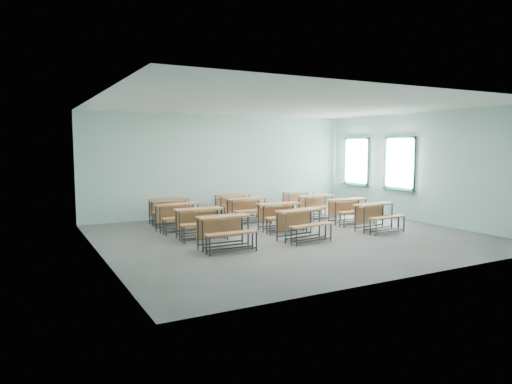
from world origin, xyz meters
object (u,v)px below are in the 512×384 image
at_px(desk_unit_r2c2, 318,203).
at_px(desk_unit_r3c0, 170,207).
at_px(desk_unit_r0c1, 301,220).
at_px(desk_unit_r0c2, 377,213).
at_px(desk_unit_r1c1, 281,212).
at_px(desk_unit_r3c2, 301,198).
at_px(desk_unit_r1c0, 200,219).
at_px(desk_unit_r0c0, 225,227).
at_px(desk_unit_r2c0, 179,213).
at_px(desk_unit_r1c2, 350,207).
at_px(desk_unit_r2c1, 248,207).
at_px(desk_unit_r3c1, 235,202).

bearing_deg(desk_unit_r2c2, desk_unit_r3c0, 159.11).
height_order(desk_unit_r0c1, desk_unit_r0c2, same).
bearing_deg(desk_unit_r1c1, desk_unit_r3c2, 51.20).
bearing_deg(desk_unit_r1c0, desk_unit_r3c0, 94.46).
bearing_deg(desk_unit_r3c0, desk_unit_r0c1, -58.38).
distance_m(desk_unit_r0c0, desk_unit_r2c0, 2.49).
xyz_separation_m(desk_unit_r2c0, desk_unit_r2c2, (4.38, -0.07, 0.00)).
bearing_deg(desk_unit_r2c0, desk_unit_r1c1, -30.39).
relative_size(desk_unit_r1c0, desk_unit_r2c2, 0.99).
xyz_separation_m(desk_unit_r0c0, desk_unit_r0c1, (1.98, 0.02, 0.00)).
height_order(desk_unit_r0c1, desk_unit_r1c2, same).
distance_m(desk_unit_r2c1, desk_unit_r3c2, 2.65).
height_order(desk_unit_r0c2, desk_unit_r1c2, same).
bearing_deg(desk_unit_r2c2, desk_unit_r3c2, 74.95).
bearing_deg(desk_unit_r2c1, desk_unit_r0c2, -49.92).
xyz_separation_m(desk_unit_r0c0, desk_unit_r1c2, (4.42, 1.22, 0.00)).
distance_m(desk_unit_r0c2, desk_unit_r1c1, 2.51).
bearing_deg(desk_unit_r3c1, desk_unit_r1c1, -95.23).
bearing_deg(desk_unit_r2c2, desk_unit_r0c1, -137.20).
bearing_deg(desk_unit_r2c2, desk_unit_r0c2, -90.05).
distance_m(desk_unit_r1c1, desk_unit_r3c2, 3.31).
bearing_deg(desk_unit_r3c0, desk_unit_r2c1, -21.94).
bearing_deg(desk_unit_r0c0, desk_unit_r1c0, 93.24).
bearing_deg(desk_unit_r1c0, desk_unit_r1c2, 2.24).
bearing_deg(desk_unit_r2c1, desk_unit_r0c0, -127.30).
xyz_separation_m(desk_unit_r0c1, desk_unit_r2c1, (-0.03, 2.73, 0.00)).
relative_size(desk_unit_r1c0, desk_unit_r3c1, 0.97).
relative_size(desk_unit_r1c2, desk_unit_r2c1, 1.00).
bearing_deg(desk_unit_r1c1, desk_unit_r1c0, -177.54).
height_order(desk_unit_r0c1, desk_unit_r2c0, same).
distance_m(desk_unit_r0c1, desk_unit_r3c1, 3.88).
distance_m(desk_unit_r0c1, desk_unit_r3c2, 4.43).
distance_m(desk_unit_r0c0, desk_unit_r2c1, 3.37).
bearing_deg(desk_unit_r2c1, desk_unit_r0c1, -91.28).
bearing_deg(desk_unit_r2c2, desk_unit_r2c1, 166.85).
relative_size(desk_unit_r1c1, desk_unit_r2c1, 1.02).
xyz_separation_m(desk_unit_r3c1, desk_unit_r3c2, (2.34, -0.18, 0.00)).
bearing_deg(desk_unit_r0c2, desk_unit_r0c1, 175.44).
bearing_deg(desk_unit_r1c0, desk_unit_r2c0, 101.87).
relative_size(desk_unit_r0c0, desk_unit_r3c0, 0.99).
distance_m(desk_unit_r0c2, desk_unit_r1c2, 1.16).
xyz_separation_m(desk_unit_r0c0, desk_unit_r1c1, (2.18, 1.29, 0.00)).
height_order(desk_unit_r1c0, desk_unit_r1c2, same).
height_order(desk_unit_r1c2, desk_unit_r2c0, same).
height_order(desk_unit_r1c1, desk_unit_r1c2, same).
xyz_separation_m(desk_unit_r2c1, desk_unit_r3c1, (0.13, 1.15, 0.00)).
bearing_deg(desk_unit_r3c1, desk_unit_r2c0, -155.54).
relative_size(desk_unit_r0c0, desk_unit_r0c1, 0.94).
bearing_deg(desk_unit_r3c2, desk_unit_r1c1, -139.40).
bearing_deg(desk_unit_r3c1, desk_unit_r0c1, -98.83).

